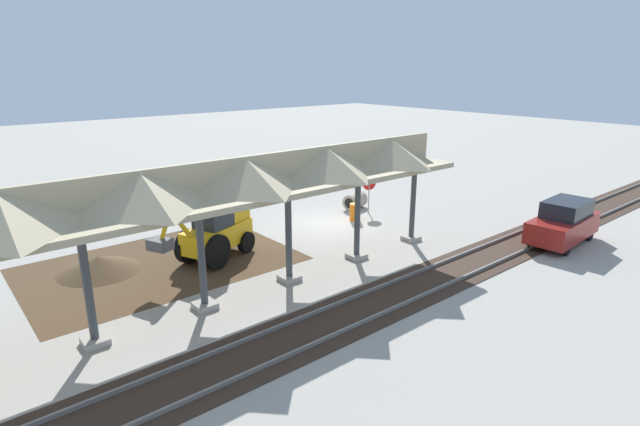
% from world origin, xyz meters
% --- Properties ---
extents(ground_plane, '(120.00, 120.00, 0.00)m').
position_xyz_m(ground_plane, '(0.00, 0.00, 0.00)').
color(ground_plane, '#9E998E').
extents(dirt_work_zone, '(10.30, 7.00, 0.01)m').
position_xyz_m(dirt_work_zone, '(8.74, -0.23, 0.00)').
color(dirt_work_zone, '#4C3823').
rests_on(dirt_work_zone, ground).
extents(platform_canopy, '(22.13, 3.20, 4.90)m').
position_xyz_m(platform_canopy, '(9.19, 4.40, 4.17)').
color(platform_canopy, '#9E998E').
rests_on(platform_canopy, ground).
extents(rail_tracks, '(60.00, 2.58, 0.15)m').
position_xyz_m(rail_tracks, '(0.00, 7.84, 0.03)').
color(rail_tracks, slate).
rests_on(rail_tracks, ground).
extents(stop_sign, '(0.70, 0.35, 2.03)m').
position_xyz_m(stop_sign, '(-2.98, -0.05, 1.45)').
color(stop_sign, gray).
rests_on(stop_sign, ground).
extents(backhoe, '(5.08, 3.03, 2.82)m').
position_xyz_m(backhoe, '(6.73, 0.68, 1.27)').
color(backhoe, '#EAB214').
rests_on(backhoe, ground).
extents(dirt_mound, '(6.38, 6.38, 1.23)m').
position_xyz_m(dirt_mound, '(10.89, -1.08, 0.00)').
color(dirt_mound, '#4C3823').
rests_on(dirt_mound, ground).
extents(concrete_pipe, '(1.48, 1.20, 0.89)m').
position_xyz_m(concrete_pipe, '(-2.99, -1.12, 0.44)').
color(concrete_pipe, '#9E9384').
rests_on(concrete_pipe, ground).
extents(distant_parked_car, '(4.31, 2.03, 1.98)m').
position_xyz_m(distant_parked_car, '(-6.20, 9.02, 0.98)').
color(distant_parked_car, maroon).
rests_on(distant_parked_car, ground).
extents(traffic_barrel, '(0.56, 0.56, 0.90)m').
position_xyz_m(traffic_barrel, '(-1.41, 0.53, 0.45)').
color(traffic_barrel, orange).
rests_on(traffic_barrel, ground).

